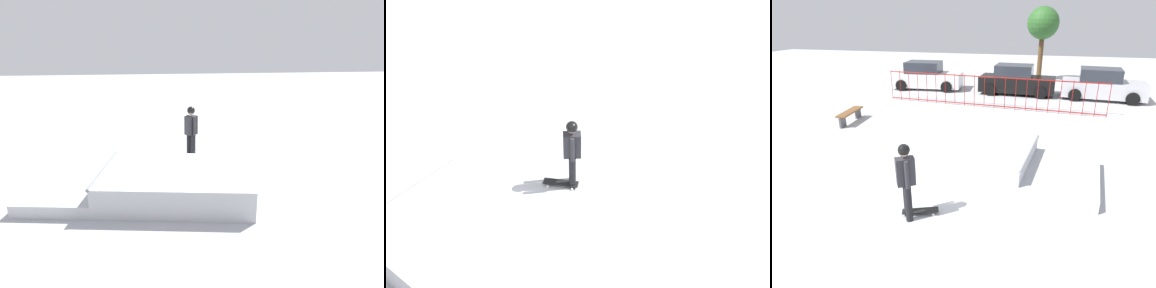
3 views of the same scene
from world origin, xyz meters
TOP-DOWN VIEW (x-y plane):
  - ground_plane at (0.00, 0.00)m, footprint 60.00×60.00m
  - skate_ramp at (0.82, 0.75)m, footprint 5.73×3.38m
  - skater at (-0.33, -2.01)m, footprint 0.44×0.39m
  - skateboard at (-0.13, -1.82)m, footprint 0.82×0.46m

SIDE VIEW (x-z plane):
  - ground_plane at x=0.00m, z-range 0.00..0.00m
  - skateboard at x=-0.13m, z-range 0.03..0.12m
  - skate_ramp at x=0.82m, z-range -0.05..0.69m
  - skater at x=-0.33m, z-range 0.14..1.87m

